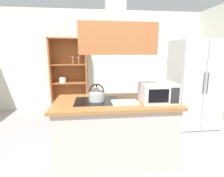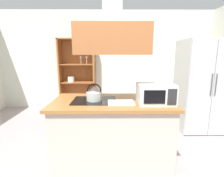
% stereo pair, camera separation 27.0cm
% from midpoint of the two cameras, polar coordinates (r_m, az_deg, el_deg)
% --- Properties ---
extents(ground_plane, '(7.80, 7.80, 0.00)m').
position_cam_midpoint_polar(ground_plane, '(2.45, -1.15, -27.31)').
color(ground_plane, gray).
extents(wall_back, '(6.00, 0.12, 2.70)m').
position_cam_midpoint_polar(wall_back, '(4.92, -0.82, 9.25)').
color(wall_back, silver).
rests_on(wall_back, ground).
extents(kitchen_island, '(1.66, 0.88, 0.90)m').
position_cam_midpoint_polar(kitchen_island, '(2.54, 3.20, -13.82)').
color(kitchen_island, '#BFB0A2').
rests_on(kitchen_island, ground).
extents(range_hood, '(0.90, 0.70, 1.17)m').
position_cam_midpoint_polar(range_hood, '(2.31, 3.60, 18.15)').
color(range_hood, '#A05B31').
extents(refrigerator, '(0.90, 0.78, 1.81)m').
position_cam_midpoint_polar(refrigerator, '(3.95, 29.59, 0.75)').
color(refrigerator, '#BBC1BA').
rests_on(refrigerator, ground).
extents(dish_cabinet, '(0.96, 0.40, 1.94)m').
position_cam_midpoint_polar(dish_cabinet, '(4.81, -9.78, 3.23)').
color(dish_cabinet, '#97562A').
rests_on(dish_cabinet, ground).
extents(kettle, '(0.22, 0.22, 0.24)m').
position_cam_midpoint_polar(kettle, '(2.35, -2.72, -1.70)').
color(kettle, '#ADBCB7').
rests_on(kettle, kitchen_island).
extents(cutting_board, '(0.35, 0.25, 0.02)m').
position_cam_midpoint_polar(cutting_board, '(2.26, 6.45, -4.76)').
color(cutting_board, white).
rests_on(cutting_board, kitchen_island).
extents(microwave, '(0.46, 0.35, 0.26)m').
position_cam_midpoint_polar(microwave, '(2.31, 17.60, -1.72)').
color(microwave, silver).
rests_on(microwave, kitchen_island).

